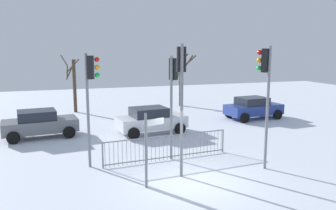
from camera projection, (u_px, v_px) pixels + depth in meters
ground_plane at (190, 182)px, 12.29m from camera, size 60.00×60.00×0.00m
traffic_light_foreground_right at (265, 80)px, 13.15m from camera, size 0.44×0.49×4.81m
traffic_light_rear_left at (181, 81)px, 12.35m from camera, size 0.36×0.56×4.88m
traffic_light_foreground_left at (91, 85)px, 13.30m from camera, size 0.56×0.37×4.54m
traffic_light_mid_right at (173, 84)px, 14.37m from camera, size 0.48×0.45×4.42m
direction_sign_post at (148, 146)px, 11.58m from camera, size 0.75×0.30×2.60m
pedestrian_guard_railing at (167, 147)px, 14.62m from camera, size 5.58×0.52×1.07m
car_white_trailing at (151, 120)px, 19.15m from camera, size 3.97×2.29×1.47m
car_grey_near at (39, 123)px, 18.27m from camera, size 3.97×2.28×1.47m
car_blue_mid at (253, 107)px, 23.11m from camera, size 3.95×2.25×1.47m
bare_tree_left at (182, 80)px, 28.12m from camera, size 1.86×1.64×4.28m
bare_tree_centre at (74, 83)px, 25.27m from camera, size 1.37×1.49×4.24m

